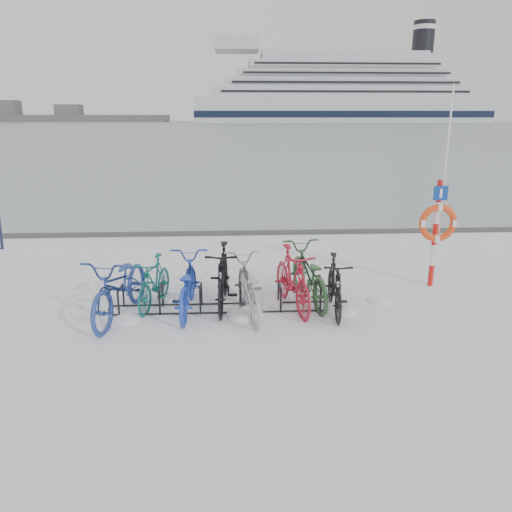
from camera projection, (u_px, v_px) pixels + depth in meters
ground at (221, 309)px, 9.16m from camera, size 900.00×900.00×0.00m
ice_sheet at (227, 126)px, 158.05m from camera, size 400.00×298.00×0.02m
quay_edge at (223, 233)px, 14.81m from camera, size 400.00×0.25×0.10m
bike_rack at (221, 300)px, 9.11m from camera, size 4.00×0.48×0.46m
lifebuoy_station at (438, 223)px, 10.00m from camera, size 0.77×0.22×4.00m
cruise_ferry at (339, 96)px, 225.35m from camera, size 131.75×24.86×43.29m
bike_0 at (121, 284)px, 8.70m from camera, size 1.21×2.37×1.19m
bike_1 at (154, 280)px, 9.23m from camera, size 0.79×1.66×0.96m
bike_2 at (186, 283)px, 8.98m from camera, size 0.76×2.02×1.05m
bike_3 at (223, 275)px, 9.18m from camera, size 0.68×2.00×1.18m
bike_4 at (248, 285)px, 8.85m from camera, size 0.96×2.08×1.05m
bike_5 at (292, 277)px, 9.10m from camera, size 0.91×2.00×1.16m
bike_6 at (308, 273)px, 9.45m from camera, size 1.03×2.20×1.11m
bike_7 at (335, 283)px, 8.95m from camera, size 0.63×1.78×1.05m
snow_drifts at (252, 309)px, 9.14m from camera, size 6.21×1.48×0.24m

